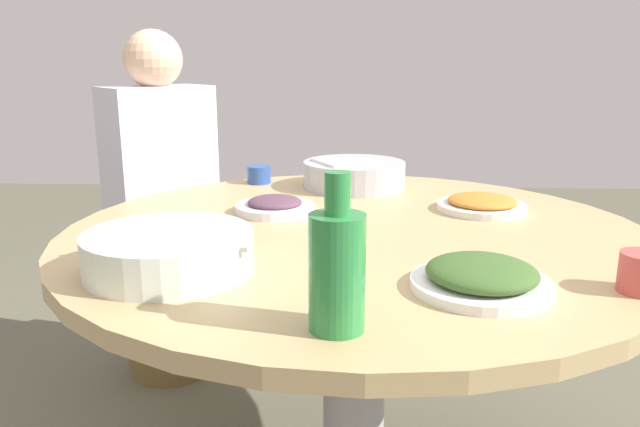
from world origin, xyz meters
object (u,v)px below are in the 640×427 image
object	(u,v)px
dish_greens	(481,277)
stool_for_diner_left	(169,312)
tea_cup_near	(259,175)
rice_bowl	(356,174)
dish_tofu_braise	(482,204)
round_dining_table	(356,283)
diner_left	(160,165)
green_bottle	(337,268)
soup_bowl	(169,253)
dish_eggplant	(275,206)

from	to	relation	value
dish_greens	stool_for_diner_left	size ratio (longest dim) A/B	0.53
tea_cup_near	rice_bowl	bearing A→B (deg)	79.85
dish_greens	dish_tofu_braise	distance (m)	0.56
round_dining_table	tea_cup_near	bearing A→B (deg)	-149.91
tea_cup_near	stool_for_diner_left	distance (m)	0.69
dish_greens	stool_for_diner_left	bearing A→B (deg)	-141.43
dish_tofu_braise	tea_cup_near	distance (m)	0.68
dish_greens	diner_left	size ratio (longest dim) A/B	0.30
green_bottle	tea_cup_near	distance (m)	1.05
stool_for_diner_left	rice_bowl	bearing A→B (deg)	68.70
soup_bowl	stool_for_diner_left	world-z (taller)	soup_bowl
round_dining_table	dish_greens	distance (m)	0.44
rice_bowl	dish_eggplant	world-z (taller)	rice_bowl
dish_tofu_braise	tea_cup_near	size ratio (longest dim) A/B	3.10
dish_greens	dish_eggplant	world-z (taller)	dish_greens
dish_greens	stool_for_diner_left	world-z (taller)	dish_greens
rice_bowl	green_bottle	xyz separation A→B (m)	(0.97, -0.04, 0.05)
round_dining_table	dish_eggplant	world-z (taller)	dish_eggplant
dish_greens	dish_tofu_braise	bearing A→B (deg)	167.81
tea_cup_near	stool_for_diner_left	size ratio (longest dim) A/B	0.16
rice_bowl	diner_left	world-z (taller)	diner_left
green_bottle	dish_tofu_braise	bearing A→B (deg)	153.41
dish_greens	dish_eggplant	distance (m)	0.64
rice_bowl	dish_greens	size ratio (longest dim) A/B	1.29
stool_for_diner_left	dish_greens	bearing A→B (deg)	38.57
round_dining_table	green_bottle	bearing A→B (deg)	-3.99
dish_tofu_braise	diner_left	xyz separation A→B (m)	(-0.52, -0.97, 0.00)
round_dining_table	dish_eggplant	size ratio (longest dim) A/B	6.66
dish_greens	green_bottle	size ratio (longest dim) A/B	1.03
stool_for_diner_left	diner_left	world-z (taller)	diner_left
tea_cup_near	dish_tofu_braise	bearing A→B (deg)	62.08
stool_for_diner_left	dish_eggplant	bearing A→B (deg)	38.86
soup_bowl	dish_eggplant	distance (m)	0.46
round_dining_table	dish_eggplant	bearing A→B (deg)	-124.29
rice_bowl	stool_for_diner_left	world-z (taller)	rice_bowl
diner_left	round_dining_table	bearing A→B (deg)	43.03
diner_left	green_bottle	bearing A→B (deg)	26.71
soup_bowl	diner_left	xyz separation A→B (m)	(-1.00, -0.32, -0.02)
dish_greens	dish_tofu_braise	world-z (taller)	dish_greens
dish_greens	tea_cup_near	world-z (taller)	same
rice_bowl	diner_left	xyz separation A→B (m)	(-0.26, -0.66, -0.02)
round_dining_table	dish_tofu_braise	world-z (taller)	dish_tofu_braise
soup_bowl	tea_cup_near	xyz separation A→B (m)	(-0.79, 0.05, -0.01)
stool_for_diner_left	tea_cup_near	bearing A→B (deg)	60.86
round_dining_table	dish_eggplant	distance (m)	0.28
rice_bowl	stool_for_diner_left	distance (m)	0.90
soup_bowl	tea_cup_near	size ratio (longest dim) A/B	4.36
dish_greens	green_bottle	xyz separation A→B (m)	(0.16, -0.23, 0.07)
round_dining_table	dish_eggplant	xyz separation A→B (m)	(-0.14, -0.20, 0.15)
rice_bowl	dish_tofu_braise	distance (m)	0.41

